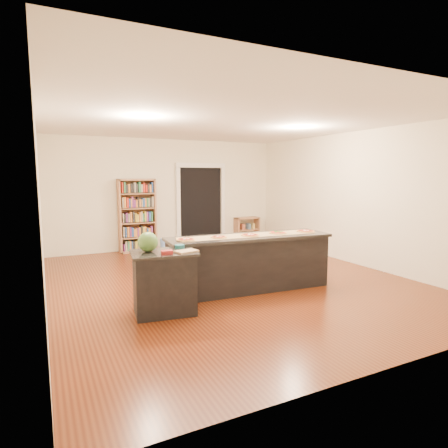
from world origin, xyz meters
name	(u,v)px	position (x,y,z in m)	size (l,w,h in m)	color
room	(229,203)	(0.00, 0.00, 1.40)	(6.00, 7.00, 2.80)	beige
doorway	(201,201)	(0.90, 3.46, 1.20)	(1.40, 0.09, 2.21)	black
kitchen_island	(249,262)	(0.05, -0.64, 0.45)	(2.74, 0.74, 0.90)	black
side_counter	(164,282)	(-1.54, -1.08, 0.43)	(0.87, 0.64, 0.86)	black
bookshelf	(137,216)	(-0.87, 3.29, 0.90)	(0.90, 0.32, 1.80)	#AA7852
low_shelf	(247,230)	(2.24, 3.30, 0.35)	(0.70, 0.30, 0.70)	#AA7852
waste_bin	(164,245)	(-0.26, 3.07, 0.16)	(0.22, 0.22, 0.31)	#618EDA
kraft_paper	(249,235)	(0.05, -0.62, 0.91)	(2.38, 0.43, 0.00)	#977D4E
watermelon	(148,242)	(-1.73, -1.00, 1.00)	(0.27, 0.27, 0.27)	#144214
cutting_board	(186,251)	(-1.27, -1.23, 0.87)	(0.29, 0.19, 0.02)	tan
package_red	(167,252)	(-1.55, -1.26, 0.89)	(0.14, 0.10, 0.05)	maroon
package_teal	(180,247)	(-1.26, -0.95, 0.89)	(0.14, 0.14, 0.05)	#195966
pizza_a	(186,239)	(-1.04, -0.60, 0.92)	(0.28, 0.28, 0.02)	tan
pizza_b	(219,237)	(-0.49, -0.61, 0.92)	(0.27, 0.27, 0.02)	tan
pizza_c	(250,235)	(0.05, -0.66, 0.92)	(0.30, 0.30, 0.02)	tan
pizza_d	(278,233)	(0.60, -0.65, 0.92)	(0.29, 0.29, 0.02)	tan
pizza_e	(305,231)	(1.14, -0.71, 0.92)	(0.32, 0.32, 0.02)	tan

